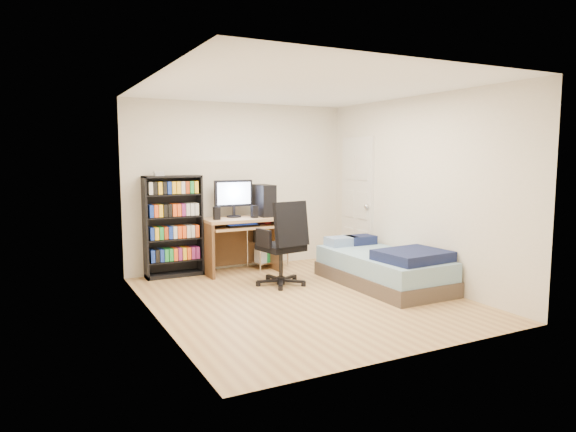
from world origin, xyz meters
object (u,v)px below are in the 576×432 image
media_shelf (173,225)px  bed (384,267)px  office_chair (283,258)px  computer_desk (245,222)px

media_shelf → bed: bearing=-37.5°
office_chair → bed: 1.34m
media_shelf → office_chair: (1.15, -1.17, -0.38)m
computer_desk → office_chair: size_ratio=1.20×
media_shelf → office_chair: size_ratio=1.32×
bed → office_chair: bearing=152.1°
computer_desk → office_chair: (0.10, -1.05, -0.37)m
media_shelf → bed: media_shelf is taller
office_chair → bed: (1.18, -0.62, -0.12)m
media_shelf → office_chair: media_shelf is taller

